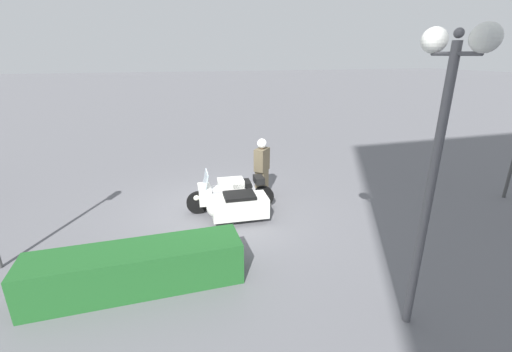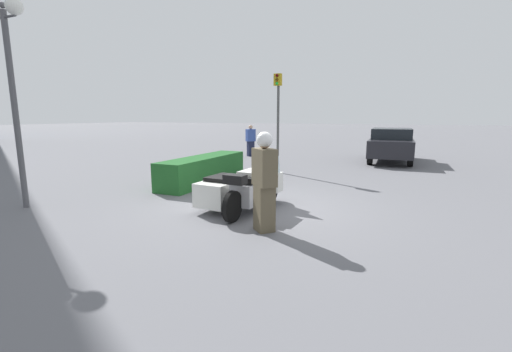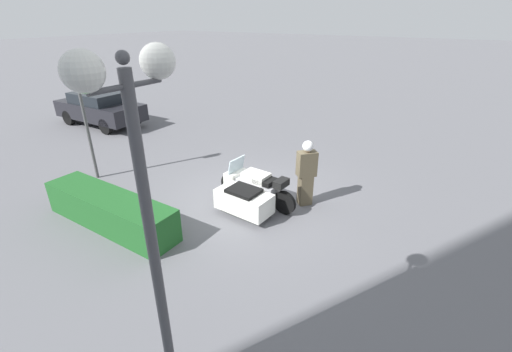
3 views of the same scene
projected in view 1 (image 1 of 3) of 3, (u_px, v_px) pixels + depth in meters
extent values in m
plane|color=slate|center=(222.00, 210.00, 9.24)|extent=(160.00, 160.00, 0.00)
cylinder|color=black|center=(198.00, 203.00, 8.97)|extent=(0.62, 0.14, 0.61)
cylinder|color=black|center=(263.00, 197.00, 9.34)|extent=(0.62, 0.14, 0.61)
cylinder|color=black|center=(242.00, 212.00, 8.61)|extent=(0.48, 0.13, 0.48)
cube|color=#B7B7BC|center=(231.00, 195.00, 9.11)|extent=(1.26, 0.54, 0.45)
cube|color=silver|center=(231.00, 184.00, 9.00)|extent=(0.70, 0.48, 0.24)
cube|color=black|center=(241.00, 184.00, 9.07)|extent=(0.52, 0.47, 0.12)
cube|color=silver|center=(205.00, 194.00, 8.93)|extent=(0.36, 0.65, 0.44)
cube|color=silver|center=(206.00, 179.00, 8.80)|extent=(0.15, 0.61, 0.40)
sphere|color=white|center=(196.00, 197.00, 8.91)|extent=(0.18, 0.18, 0.18)
cube|color=silver|center=(240.00, 206.00, 8.55)|extent=(1.43, 0.78, 0.50)
sphere|color=silver|center=(216.00, 208.00, 8.41)|extent=(0.47, 0.47, 0.48)
cube|color=black|center=(239.00, 196.00, 8.45)|extent=(0.80, 0.64, 0.09)
cube|color=black|center=(259.00, 180.00, 9.14)|extent=(0.27, 0.43, 0.18)
cube|color=brown|center=(262.00, 183.00, 10.03)|extent=(0.44, 0.44, 0.81)
cube|color=brown|center=(262.00, 159.00, 9.79)|extent=(0.54, 0.54, 0.65)
sphere|color=tan|center=(262.00, 145.00, 9.64)|extent=(0.22, 0.22, 0.22)
sphere|color=white|center=(262.00, 143.00, 9.63)|extent=(0.28, 0.28, 0.28)
cube|color=#1E5623|center=(137.00, 269.00, 6.05)|extent=(3.70, 0.87, 0.79)
cylinder|color=#4C4C51|center=(428.00, 201.00, 4.73)|extent=(0.12, 0.12, 4.13)
cylinder|color=#4C4C51|center=(455.00, 54.00, 4.08)|extent=(0.05, 0.74, 0.05)
sphere|color=white|center=(486.00, 38.00, 3.70)|extent=(0.33, 0.33, 0.33)
sphere|color=white|center=(434.00, 40.00, 4.36)|extent=(0.33, 0.33, 0.33)
sphere|color=#4C4C51|center=(459.00, 33.00, 4.01)|extent=(0.12, 0.12, 0.12)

